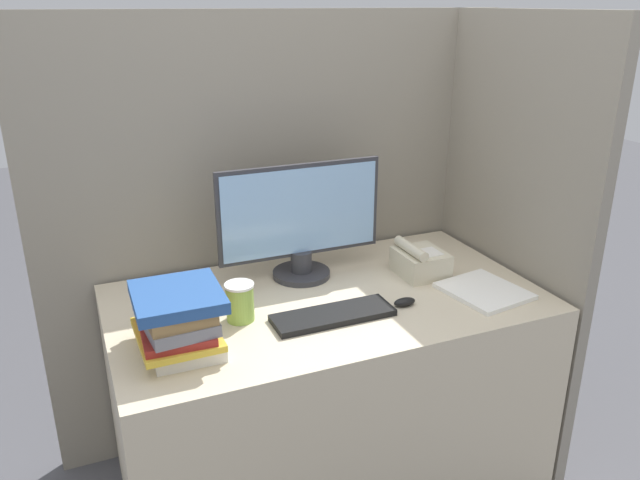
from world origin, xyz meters
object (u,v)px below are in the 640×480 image
(keyboard, at_px, (333,315))
(book_stack, at_px, (178,320))
(mouse, at_px, (405,302))
(monitor, at_px, (301,224))
(coffee_cup, at_px, (240,302))
(desk_telephone, at_px, (420,261))

(keyboard, distance_m, book_stack, 0.48)
(keyboard, height_order, mouse, mouse)
(monitor, distance_m, book_stack, 0.61)
(monitor, bearing_deg, keyboard, -94.18)
(coffee_cup, bearing_deg, keyboard, -20.78)
(keyboard, distance_m, coffee_cup, 0.29)
(monitor, xyz_separation_m, book_stack, (-0.50, -0.34, -0.10))
(mouse, height_order, desk_telephone, desk_telephone)
(coffee_cup, distance_m, book_stack, 0.23)
(monitor, distance_m, mouse, 0.45)
(mouse, relative_size, desk_telephone, 0.42)
(coffee_cup, relative_size, book_stack, 0.42)
(mouse, distance_m, desk_telephone, 0.27)
(keyboard, xyz_separation_m, book_stack, (-0.47, -0.00, 0.08))
(monitor, relative_size, keyboard, 1.54)
(monitor, xyz_separation_m, mouse, (0.22, -0.35, -0.18))
(mouse, relative_size, book_stack, 0.26)
(book_stack, bearing_deg, mouse, -0.79)
(keyboard, height_order, book_stack, book_stack)
(keyboard, relative_size, coffee_cup, 3.15)
(monitor, distance_m, coffee_cup, 0.40)
(desk_telephone, bearing_deg, book_stack, -168.17)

